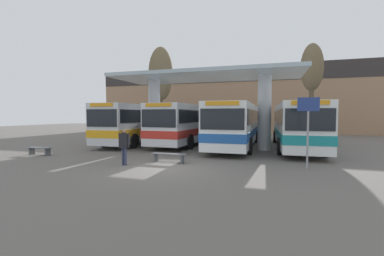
{
  "coord_description": "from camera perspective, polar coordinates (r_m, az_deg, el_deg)",
  "views": [
    {
      "loc": [
        4.49,
        -10.48,
        2.38
      ],
      "look_at": [
        0.0,
        4.17,
        1.6
      ],
      "focal_mm": 24.0,
      "sensor_mm": 36.0,
      "label": 1
    }
  ],
  "objects": [
    {
      "name": "townhouse_backdrop",
      "position": [
        34.96,
        9.69,
        7.47
      ],
      "size": [
        40.0,
        0.58,
        8.9
      ],
      "color": "#9E7A5B",
      "rests_on": "ground_plane"
    },
    {
      "name": "station_canopy",
      "position": [
        18.72,
        3.1,
        8.9
      ],
      "size": [
        13.18,
        5.37,
        5.31
      ],
      "color": "silver",
      "rests_on": "ground_plane"
    },
    {
      "name": "pedestrian_waiting",
      "position": [
        12.52,
        -14.87,
        -3.32
      ],
      "size": [
        0.63,
        0.33,
        1.7
      ],
      "rotation": [
        0.0,
        0.0,
        -0.19
      ],
      "color": "#333856",
      "rests_on": "ground_plane"
    },
    {
      "name": "waiting_bench_mid_platform",
      "position": [
        17.73,
        -30.76,
        -4.12
      ],
      "size": [
        1.52,
        0.44,
        0.46
      ],
      "color": "#4C5156",
      "rests_on": "ground_plane"
    },
    {
      "name": "info_sign_platform",
      "position": [
        12.34,
        24.39,
        1.98
      ],
      "size": [
        0.9,
        0.09,
        3.15
      ],
      "color": "gray",
      "rests_on": "ground_plane"
    },
    {
      "name": "transit_bus_left_bay",
      "position": [
        22.17,
        -11.51,
        1.3
      ],
      "size": [
        2.84,
        10.71,
        3.18
      ],
      "rotation": [
        0.0,
        0.0,
        3.16
      ],
      "color": "silver",
      "rests_on": "ground_plane"
    },
    {
      "name": "poplar_tree_behind_left",
      "position": [
        25.61,
        25.11,
        11.65
      ],
      "size": [
        1.92,
        1.92,
        8.72
      ],
      "color": "brown",
      "rests_on": "ground_plane"
    },
    {
      "name": "transit_bus_right_bay",
      "position": [
        19.48,
        9.84,
        1.05
      ],
      "size": [
        2.86,
        11.86,
        3.14
      ],
      "rotation": [
        0.0,
        0.0,
        3.14
      ],
      "color": "white",
      "rests_on": "ground_plane"
    },
    {
      "name": "transit_bus_far_right_bay",
      "position": [
        19.78,
        22.01,
        0.89
      ],
      "size": [
        2.94,
        12.12,
        3.13
      ],
      "rotation": [
        0.0,
        0.0,
        3.16
      ],
      "color": "white",
      "rests_on": "ground_plane"
    },
    {
      "name": "parked_car_street",
      "position": [
        33.36,
        -4.35,
        0.6
      ],
      "size": [
        4.41,
        2.04,
        2.13
      ],
      "rotation": [
        0.0,
        0.0,
        -0.03
      ],
      "color": "#B2B7BC",
      "rests_on": "ground_plane"
    },
    {
      "name": "poplar_tree_behind_right",
      "position": [
        26.96,
        -6.97,
        11.68
      ],
      "size": [
        2.48,
        2.48,
        9.32
      ],
      "color": "brown",
      "rests_on": "ground_plane"
    },
    {
      "name": "waiting_bench_near_pillar",
      "position": [
        12.9,
        -5.17,
        -6.17
      ],
      "size": [
        1.79,
        0.44,
        0.46
      ],
      "color": "#4C5156",
      "rests_on": "ground_plane"
    },
    {
      "name": "ground_plane",
      "position": [
        11.65,
        -6.1,
        -8.88
      ],
      "size": [
        100.0,
        100.0,
        0.0
      ],
      "primitive_type": "plane",
      "color": "#605B56"
    },
    {
      "name": "transit_bus_center_bay",
      "position": [
        21.57,
        -0.39,
        1.29
      ],
      "size": [
        3.2,
        11.8,
        3.16
      ],
      "rotation": [
        0.0,
        0.0,
        3.09
      ],
      "color": "silver",
      "rests_on": "ground_plane"
    }
  ]
}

